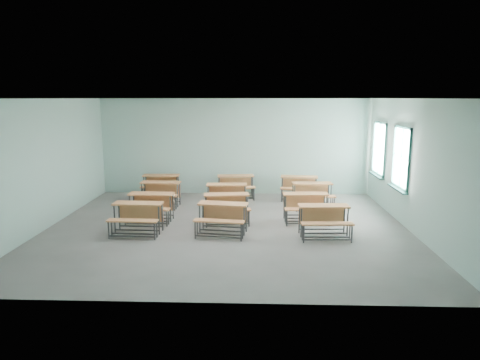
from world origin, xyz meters
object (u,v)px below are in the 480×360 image
(desk_unit_r0c0, at_px, (137,214))
(desk_unit_r1c0, at_px, (151,203))
(desk_unit_r3c2, at_px, (299,184))
(desk_unit_r3c0, at_px, (161,183))
(desk_unit_r1c1, at_px, (227,204))
(desk_unit_r1c2, at_px, (306,203))
(desk_unit_r0c2, at_px, (324,216))
(desk_unit_r3c1, at_px, (236,183))
(desk_unit_r2c2, at_px, (313,191))
(desk_unit_r0c1, at_px, (222,214))
(desk_unit_r2c1, at_px, (227,193))
(desk_unit_r2c0, at_px, (160,190))

(desk_unit_r0c0, relative_size, desk_unit_r1c0, 1.00)
(desk_unit_r3c2, bearing_deg, desk_unit_r3c0, -176.17)
(desk_unit_r1c1, bearing_deg, desk_unit_r1c2, -3.31)
(desk_unit_r0c2, bearing_deg, desk_unit_r3c1, 117.73)
(desk_unit_r1c1, height_order, desk_unit_r2c2, same)
(desk_unit_r0c0, distance_m, desk_unit_r0c1, 2.04)
(desk_unit_r0c0, distance_m, desk_unit_r2c1, 3.09)
(desk_unit_r1c0, xyz_separation_m, desk_unit_r1c1, (2.01, -0.01, 0.00))
(desk_unit_r2c2, xyz_separation_m, desk_unit_r3c1, (-2.33, 1.18, 0.00))
(desk_unit_r0c2, distance_m, desk_unit_r3c1, 4.49)
(desk_unit_r1c2, bearing_deg, desk_unit_r3c0, 147.43)
(desk_unit_r1c2, bearing_deg, desk_unit_r2c1, 149.73)
(desk_unit_r0c1, bearing_deg, desk_unit_r0c2, 5.10)
(desk_unit_r2c0, relative_size, desk_unit_r3c0, 1.00)
(desk_unit_r3c0, bearing_deg, desk_unit_r0c0, -88.40)
(desk_unit_r0c1, bearing_deg, desk_unit_r1c0, 160.43)
(desk_unit_r1c1, distance_m, desk_unit_r3c0, 3.63)
(desk_unit_r0c0, relative_size, desk_unit_r3c0, 1.00)
(desk_unit_r3c0, bearing_deg, desk_unit_r1c0, -85.52)
(desk_unit_r2c2, distance_m, desk_unit_r3c0, 4.93)
(desk_unit_r2c0, bearing_deg, desk_unit_r0c0, -87.07)
(desk_unit_r0c2, height_order, desk_unit_r2c1, same)
(desk_unit_r2c1, distance_m, desk_unit_r2c2, 2.54)
(desk_unit_r2c1, height_order, desk_unit_r2c2, same)
(desk_unit_r1c0, bearing_deg, desk_unit_r2c0, 95.63)
(desk_unit_r0c1, distance_m, desk_unit_r3c0, 4.42)
(desk_unit_r0c1, height_order, desk_unit_r1c0, same)
(desk_unit_r1c2, height_order, desk_unit_r3c2, same)
(desk_unit_r1c0, xyz_separation_m, desk_unit_r3c0, (-0.33, 2.75, 0.00))
(desk_unit_r0c0, bearing_deg, desk_unit_r3c1, 62.17)
(desk_unit_r1c0, bearing_deg, desk_unit_r1c2, 4.16)
(desk_unit_r2c0, distance_m, desk_unit_r2c2, 4.55)
(desk_unit_r1c0, relative_size, desk_unit_r2c2, 0.98)
(desk_unit_r1c0, bearing_deg, desk_unit_r1c1, 1.99)
(desk_unit_r0c0, xyz_separation_m, desk_unit_r2c1, (1.99, 2.36, 0.00))
(desk_unit_r1c2, xyz_separation_m, desk_unit_r3c0, (-4.42, 2.62, 0.00))
(desk_unit_r3c1, relative_size, desk_unit_r3c2, 1.02)
(desk_unit_r0c0, xyz_separation_m, desk_unit_r0c2, (4.44, -0.08, 0.00))
(desk_unit_r2c0, height_order, desk_unit_r3c0, same)
(desk_unit_r1c1, bearing_deg, desk_unit_r3c0, 123.03)
(desk_unit_r3c2, bearing_deg, desk_unit_r2c1, -143.76)
(desk_unit_r0c0, bearing_deg, desk_unit_r1c0, 88.52)
(desk_unit_r3c1, bearing_deg, desk_unit_r3c0, 172.79)
(desk_unit_r0c1, relative_size, desk_unit_r3c2, 1.02)
(desk_unit_r0c0, relative_size, desk_unit_r2c1, 1.00)
(desk_unit_r0c2, bearing_deg, desk_unit_r0c1, 175.02)
(desk_unit_r1c1, relative_size, desk_unit_r1c2, 1.05)
(desk_unit_r2c2, bearing_deg, desk_unit_r1c0, -164.75)
(desk_unit_r0c1, height_order, desk_unit_r3c2, same)
(desk_unit_r2c0, bearing_deg, desk_unit_r1c0, -84.25)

